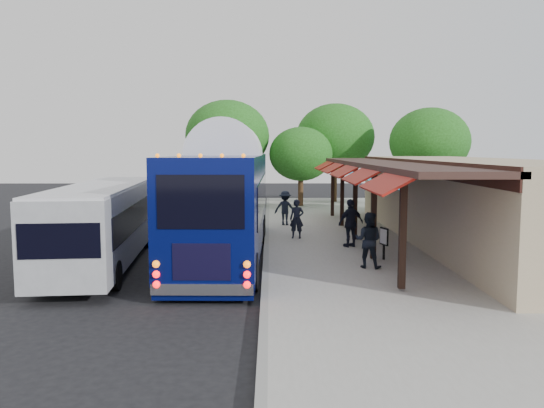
% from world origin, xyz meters
% --- Properties ---
extents(ground, '(90.00, 90.00, 0.00)m').
position_xyz_m(ground, '(0.00, 0.00, 0.00)').
color(ground, black).
rests_on(ground, ground).
extents(sidewalk, '(10.00, 40.00, 0.15)m').
position_xyz_m(sidewalk, '(5.00, 4.00, 0.07)').
color(sidewalk, '#9E9B93').
rests_on(sidewalk, ground).
extents(curb, '(0.20, 40.00, 0.16)m').
position_xyz_m(curb, '(0.05, 4.00, 0.07)').
color(curb, gray).
rests_on(curb, ground).
extents(station_shelter, '(8.15, 20.00, 3.60)m').
position_xyz_m(station_shelter, '(8.38, 4.00, 1.85)').
color(station_shelter, tan).
rests_on(station_shelter, ground).
extents(coach_bus, '(2.88, 12.79, 4.07)m').
position_xyz_m(coach_bus, '(-1.45, 1.39, 2.19)').
color(coach_bus, '#060D4C').
rests_on(coach_bus, ground).
extents(city_bus, '(3.23, 10.56, 2.79)m').
position_xyz_m(city_bus, '(-5.58, 0.15, 1.54)').
color(city_bus, '#93969B').
rests_on(city_bus, ground).
extents(ped_a, '(0.68, 0.51, 1.69)m').
position_xyz_m(ped_a, '(1.37, 4.72, 1.00)').
color(ped_a, black).
rests_on(ped_a, sidewalk).
extents(ped_b, '(1.08, 0.97, 1.83)m').
position_xyz_m(ped_b, '(3.40, -1.11, 1.06)').
color(ped_b, black).
rests_on(ped_b, sidewalk).
extents(ped_c, '(1.21, 0.90, 1.91)m').
position_xyz_m(ped_c, '(3.40, 2.62, 1.10)').
color(ped_c, black).
rests_on(ped_c, sidewalk).
extents(ped_d, '(1.25, 0.90, 1.75)m').
position_xyz_m(ped_d, '(0.98, 8.79, 1.02)').
color(ped_d, black).
rests_on(ped_d, sidewalk).
extents(sign_board, '(0.21, 0.50, 1.13)m').
position_xyz_m(sign_board, '(4.19, 0.16, 0.92)').
color(sign_board, black).
rests_on(sign_board, sidewalk).
extents(tree_left, '(4.33, 4.33, 5.54)m').
position_xyz_m(tree_left, '(2.32, 18.12, 3.69)').
color(tree_left, '#382314').
rests_on(tree_left, ground).
extents(tree_mid, '(5.75, 5.75, 7.36)m').
position_xyz_m(tree_mid, '(5.00, 21.05, 4.91)').
color(tree_mid, '#382314').
rests_on(tree_mid, ground).
extents(tree_right, '(5.30, 5.30, 6.79)m').
position_xyz_m(tree_right, '(10.87, 17.39, 4.53)').
color(tree_right, '#382314').
rests_on(tree_right, ground).
extents(tree_far, '(5.78, 5.78, 7.40)m').
position_xyz_m(tree_far, '(-2.73, 18.64, 4.93)').
color(tree_far, '#382314').
rests_on(tree_far, ground).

